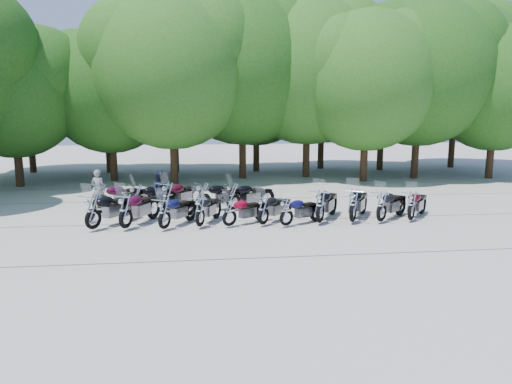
{
  "coord_description": "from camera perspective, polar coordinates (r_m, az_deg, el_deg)",
  "views": [
    {
      "loc": [
        -1.99,
        -15.17,
        3.99
      ],
      "look_at": [
        0.0,
        1.5,
        1.1
      ],
      "focal_mm": 32.0,
      "sensor_mm": 36.0,
      "label": 1
    }
  ],
  "objects": [
    {
      "name": "tree_9",
      "position": [
        34.77,
        -26.74,
        11.27
      ],
      "size": [
        7.59,
        7.59,
        9.32
      ],
      "color": "#3A2614",
      "rests_on": "ground"
    },
    {
      "name": "motorcycle_4",
      "position": [
        16.11,
        -3.34,
        -2.44
      ],
      "size": [
        2.1,
        1.65,
        1.18
      ],
      "primitive_type": null,
      "rotation": [
        0.0,
        0.0,
        2.13
      ],
      "color": "maroon",
      "rests_on": "ground"
    },
    {
      "name": "motorcycle_6",
      "position": [
        16.16,
        3.83,
        -2.39
      ],
      "size": [
        2.13,
        1.61,
        1.18
      ],
      "primitive_type": null,
      "rotation": [
        0.0,
        0.0,
        2.1
      ],
      "color": "#0F0D3B",
      "rests_on": "ground"
    },
    {
      "name": "tree_3",
      "position": [
        26.56,
        -10.54,
        14.65
      ],
      "size": [
        8.7,
        8.7,
        10.67
      ],
      "color": "#3A2614",
      "rests_on": "ground"
    },
    {
      "name": "rider_0",
      "position": [
        20.38,
        -19.1,
        0.34
      ],
      "size": [
        0.71,
        0.58,
        1.68
      ],
      "primitive_type": "imported",
      "rotation": [
        0.0,
        0.0,
        2.82
      ],
      "color": "gray",
      "rests_on": "ground"
    },
    {
      "name": "tree_11",
      "position": [
        31.68,
        -10.24,
        12.35
      ],
      "size": [
        7.56,
        7.56,
        9.28
      ],
      "color": "#3A2614",
      "rests_on": "ground"
    },
    {
      "name": "motorcycle_3",
      "position": [
        16.1,
        -7.02,
        -2.3
      ],
      "size": [
        1.51,
        2.37,
        1.29
      ],
      "primitive_type": null,
      "rotation": [
        0.0,
        0.0,
        2.75
      ],
      "color": "black",
      "rests_on": "ground"
    },
    {
      "name": "rider_1",
      "position": [
        19.25,
        -12.09,
        0.15
      ],
      "size": [
        0.88,
        0.71,
        1.69
      ],
      "primitive_type": "imported",
      "rotation": [
        0.0,
        0.0,
        3.23
      ],
      "color": "#1C223B",
      "rests_on": "ground"
    },
    {
      "name": "tree_8",
      "position": [
        31.86,
        27.81,
        11.34
      ],
      "size": [
        7.53,
        7.53,
        9.25
      ],
      "color": "#3A2614",
      "rests_on": "ground"
    },
    {
      "name": "tree_14",
      "position": [
        33.78,
        15.62,
        12.54
      ],
      "size": [
        8.02,
        8.02,
        9.84
      ],
      "color": "#3A2614",
      "rests_on": "ground"
    },
    {
      "name": "tree_2",
      "position": [
        28.53,
        -17.83,
        11.97
      ],
      "size": [
        7.31,
        7.31,
        8.97
      ],
      "color": "#3A2614",
      "rests_on": "ground"
    },
    {
      "name": "motorcycle_8",
      "position": [
        17.0,
        12.07,
        -1.52
      ],
      "size": [
        1.99,
        2.61,
        1.45
      ],
      "primitive_type": null,
      "rotation": [
        0.0,
        0.0,
        2.6
      ],
      "color": "black",
      "rests_on": "ground"
    },
    {
      "name": "motorcycle_5",
      "position": [
        16.28,
        0.93,
        -2.17
      ],
      "size": [
        1.95,
        2.11,
        1.25
      ],
      "primitive_type": null,
      "rotation": [
        0.0,
        0.0,
        2.43
      ],
      "color": "black",
      "rests_on": "ground"
    },
    {
      "name": "tree_1",
      "position": [
        28.28,
        -28.16,
        10.81
      ],
      "size": [
        6.97,
        6.97,
        8.55
      ],
      "color": "#3A2614",
      "rests_on": "ground"
    },
    {
      "name": "ground",
      "position": [
        15.81,
        0.65,
        -4.85
      ],
      "size": [
        90.0,
        90.0,
        0.0
      ],
      "primitive_type": "plane",
      "color": "#A8A398",
      "rests_on": "ground"
    },
    {
      "name": "tree_15",
      "position": [
        37.3,
        23.86,
        13.63
      ],
      "size": [
        9.67,
        9.67,
        11.86
      ],
      "color": "#3A2614",
      "rests_on": "ground"
    },
    {
      "name": "motorcycle_9",
      "position": [
        17.33,
        15.45,
        -1.64
      ],
      "size": [
        2.23,
        2.15,
        1.34
      ],
      "primitive_type": null,
      "rotation": [
        0.0,
        0.0,
        2.32
      ],
      "color": "black",
      "rests_on": "ground"
    },
    {
      "name": "tree_12",
      "position": [
        31.91,
        0.03,
        12.89
      ],
      "size": [
        7.88,
        7.88,
        9.67
      ],
      "color": "#3A2614",
      "rests_on": "ground"
    },
    {
      "name": "motorcycle_10",
      "position": [
        17.91,
        18.88,
        -1.51
      ],
      "size": [
        2.01,
        2.21,
        1.3
      ],
      "primitive_type": null,
      "rotation": [
        0.0,
        0.0,
        2.44
      ],
      "color": "#36070F",
      "rests_on": "ground"
    },
    {
      "name": "tree_4",
      "position": [
        28.49,
        -1.75,
        15.1
      ],
      "size": [
        9.13,
        9.13,
        11.2
      ],
      "color": "#3A2614",
      "rests_on": "ground"
    },
    {
      "name": "tree_5",
      "position": [
        29.24,
        6.49,
        14.78
      ],
      "size": [
        9.04,
        9.04,
        11.1
      ],
      "color": "#3A2614",
      "rests_on": "ground"
    },
    {
      "name": "motorcycle_11",
      "position": [
        19.07,
        -18.82,
        -0.64
      ],
      "size": [
        2.52,
        2.08,
        1.43
      ],
      "primitive_type": null,
      "rotation": [
        0.0,
        0.0,
        2.18
      ],
      "color": "#34071F",
      "rests_on": "ground"
    },
    {
      "name": "motorcycle_14",
      "position": [
        18.73,
        -6.57,
        -0.45
      ],
      "size": [
        2.54,
        1.56,
        1.38
      ],
      "primitive_type": null,
      "rotation": [
        0.0,
        0.0,
        1.94
      ],
      "color": "black",
      "rests_on": "ground"
    },
    {
      "name": "tree_10",
      "position": [
        32.79,
        -18.3,
        12.2
      ],
      "size": [
        7.78,
        7.78,
        9.55
      ],
      "color": "#3A2614",
      "rests_on": "ground"
    },
    {
      "name": "motorcycle_13",
      "position": [
        18.78,
        -10.92,
        -0.48
      ],
      "size": [
        2.11,
        2.46,
        1.41
      ],
      "primitive_type": null,
      "rotation": [
        0.0,
        0.0,
        2.5
      ],
      "color": "#340713",
      "rests_on": "ground"
    },
    {
      "name": "motorcycle_0",
      "position": [
        16.56,
        -19.74,
        -2.24
      ],
      "size": [
        1.98,
        2.54,
        1.42
      ],
      "primitive_type": null,
      "rotation": [
        0.0,
        0.0,
        2.59
      ],
      "color": "black",
      "rests_on": "ground"
    },
    {
      "name": "tree_13",
      "position": [
        33.84,
        8.29,
        13.14
      ],
      "size": [
        8.31,
        8.31,
        10.2
      ],
      "color": "#3A2614",
      "rests_on": "ground"
    },
    {
      "name": "tree_6",
      "position": [
        27.74,
        13.71,
        13.27
      ],
      "size": [
        8.0,
        8.0,
        9.82
      ],
      "color": "#3A2614",
      "rests_on": "ground"
    },
    {
      "name": "motorcycle_1",
      "position": [
        16.33,
        -16.02,
        -2.19
      ],
      "size": [
        1.76,
        2.62,
        1.43
      ],
      "primitive_type": null,
      "rotation": [
        0.0,
        0.0,
        2.71
      ],
      "color": "#390720",
      "rests_on": "ground"
    },
    {
      "name": "tree_7",
      "position": [
        30.1,
        19.81,
        13.79
      ],
      "size": [
        8.79,
        8.79,
        10.79
      ],
      "color": "#3A2614",
      "rests_on": "ground"
    },
    {
      "name": "motorcycle_2",
      "position": [
        15.98,
        -11.4,
        -2.52
      ],
      "size": [
        1.79,
        2.29,
        1.28
      ],
      "primitive_type": null,
      "rotation": [
        0.0,
        0.0,
        2.58
      ],
      "color": "#0C0E38",
      "rests_on": "ground"
    },
    {
      "name": "motorcycle_15",
      "position": [
        18.84,
        -2.86,
        -0.44
      ],
      "size": [
        2.4,
        1.66,
        1.31
      ],
      "primitive_type": null,
      "rotation": [
        0.0,
        0.0,
        2.03
      ],
      "color": "black",
      "rests_on": "ground"
    },
    {
      "name": "motorcycle_12",
      "position": [
        18.95,
        -14.56,
        -0.63
      ],
      "size": [
        2.46,
        1.69,
        1.34
      ],
      "primitive_type": null,
      "rotation": [
        0.0,
        0.0,
        2.02
      ],
      "color": "black",
      "rests_on": "ground"
    },
    {
      "name": "motorcycle_7",
      "position": [
        16.67,
        8.05,
        -1.64
      ],
      "size": [
        1.96,
        2.59,
        1.44
      ],
      "primitive_type": null,
      "rotation": [
        0.0,
        0.0,
        2.61
      ],
      "color": "black",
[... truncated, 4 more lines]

